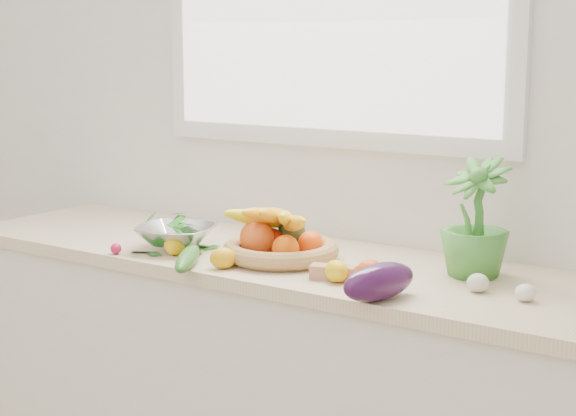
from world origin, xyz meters
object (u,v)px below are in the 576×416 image
Objects in this scene: cucumber at (188,258)px; fruit_basket at (280,243)px; potted_herb at (475,219)px; colander_with_spinach at (176,230)px; apple at (271,242)px; eggplant at (379,282)px.

cucumber is 0.28m from fruit_basket.
potted_herb is at bearing 14.85° from fruit_basket.
potted_herb is 1.11× the size of colander_with_spinach.
eggplant is at bearing -24.57° from apple.
apple is 0.05m from fruit_basket.
potted_herb is at bearing 12.21° from apple.
colander_with_spinach is (-0.88, -0.22, -0.10)m from potted_herb.
colander_with_spinach is at bearing -166.01° from potted_herb.
cucumber is at bearing -178.39° from eggplant.
colander_with_spinach is (-0.17, 0.15, 0.04)m from cucumber.
colander_with_spinach is at bearing -167.41° from fruit_basket.
cucumber is (-0.61, -0.02, -0.02)m from eggplant.
fruit_basket is at bearing -21.53° from apple.
colander_with_spinach is (-0.34, -0.08, 0.01)m from fruit_basket.
colander_with_spinach reaches higher than apple.
cucumber is at bearing -40.74° from colander_with_spinach.
potted_herb reaches higher than eggplant.
eggplant is 0.70× the size of potted_herb.
eggplant is 0.58× the size of fruit_basket.
apple is at bearing 63.16° from cucumber.
apple is 0.26× the size of potted_herb.
colander_with_spinach is at bearing -162.50° from apple.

